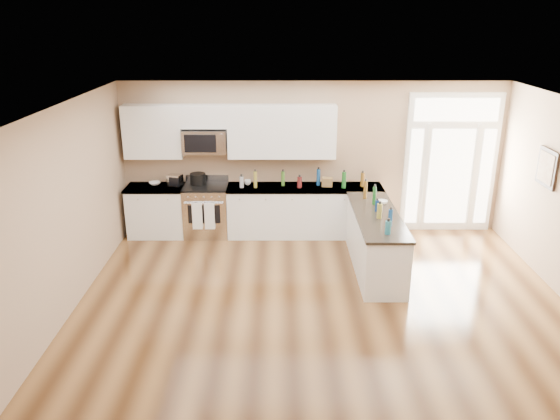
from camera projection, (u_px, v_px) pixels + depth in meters
name	position (u px, v px, depth m)	size (l,w,h in m)	color
ground	(329.00, 346.00, 6.80)	(8.00, 8.00, 0.00)	#462913
room_shell	(333.00, 218.00, 6.22)	(8.00, 8.00, 8.00)	tan
back_cabinet_left	(158.00, 212.00, 10.12)	(1.10, 0.66, 0.94)	white
back_cabinet_right	(304.00, 212.00, 10.12)	(2.85, 0.66, 0.94)	white
peninsula_cabinet	(375.00, 243.00, 8.76)	(0.69, 2.32, 0.94)	white
upper_cabinet_left	(153.00, 132.00, 9.76)	(1.04, 0.33, 0.95)	white
upper_cabinet_right	(282.00, 132.00, 9.76)	(1.94, 0.33, 0.95)	white
upper_cabinet_short	(204.00, 116.00, 9.66)	(0.82, 0.33, 0.40)	white
microwave	(205.00, 141.00, 9.78)	(0.78, 0.41, 0.42)	silver
entry_door	(450.00, 164.00, 10.08)	(1.70, 0.10, 2.60)	white
wall_art_near	(547.00, 168.00, 8.30)	(0.05, 0.58, 0.58)	black
kitchen_range	(207.00, 210.00, 10.11)	(0.80, 0.71, 1.08)	silver
stockpot	(198.00, 178.00, 10.02)	(0.29, 0.29, 0.22)	black
toaster_oven	(175.00, 180.00, 9.96)	(0.25, 0.19, 0.21)	silver
cardboard_box	(327.00, 182.00, 9.95)	(0.19, 0.14, 0.16)	brown
bowl_left	(155.00, 183.00, 10.05)	(0.21, 0.21, 0.05)	white
bowl_peninsula	(382.00, 202.00, 9.04)	(0.17, 0.17, 0.05)	white
cup_counter	(248.00, 182.00, 10.03)	(0.12, 0.12, 0.10)	white
counter_bottles	(334.00, 191.00, 9.28)	(2.39, 2.45, 0.31)	#19591E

